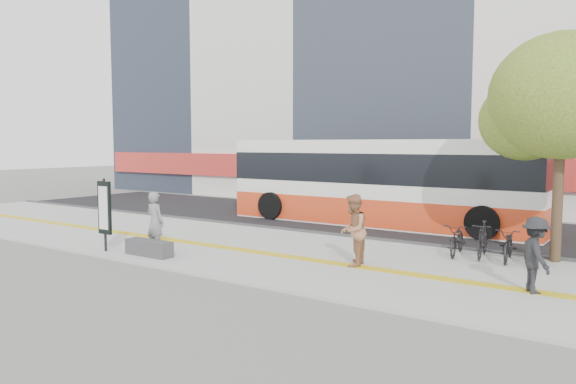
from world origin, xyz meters
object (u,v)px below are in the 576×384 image
Objects in this scene: bench at (149,248)px; pedestrian_dark at (536,255)px; street_tree at (562,99)px; bus at (380,185)px; signboard at (104,209)px; seated_woman at (155,222)px; pedestrian_tan at (353,230)px.

bench is 10.24m from pedestrian_dark.
street_tree reaches higher than bus.
signboard is 13.40m from street_tree.
pedestrian_dark is (0.22, -3.90, -3.60)m from street_tree.
pedestrian_dark is (7.35, -7.58, -0.75)m from bus.
seated_woman is at bearing 64.56° from pedestrian_dark.
seated_woman is 5.99m from pedestrian_tan.
pedestrian_tan is (5.48, 2.21, 0.73)m from bench.
street_tree is 5.31m from pedestrian_dark.
pedestrian_tan is 1.15× the size of pedestrian_dark.
pedestrian_dark is at bearing 11.82° from signboard.
signboard is 0.35× the size of street_tree.
signboard is 1.60m from seated_woman.
bus is (4.25, 10.01, 0.30)m from signboard.
pedestrian_dark is at bearing -86.75° from street_tree.
seated_woman is (-0.25, 0.47, 0.69)m from bench.
pedestrian_tan is (-4.30, -3.81, -3.48)m from street_tree.
seated_woman is at bearing -151.03° from street_tree.
street_tree is 6.71m from pedestrian_tan.
bus is 10.58m from pedestrian_dark.
bench is 1.94m from signboard.
seated_woman is 1.09× the size of pedestrian_dark.
street_tree reaches higher than signboard.
street_tree is 3.30× the size of pedestrian_tan.
signboard is 0.17× the size of bus.
signboard reaches higher than pedestrian_tan.
pedestrian_tan is at bearing -69.33° from bus.
street_tree reaches higher than seated_woman.
bus is 8.03m from pedestrian_tan.
pedestrian_tan reaches higher than seated_woman.
pedestrian_tan is at bearing -159.57° from seated_woman.
pedestrian_tan is (7.08, 2.52, -0.33)m from signboard.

